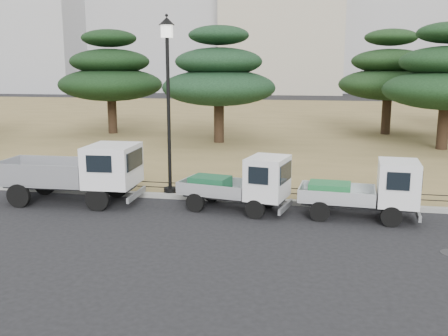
% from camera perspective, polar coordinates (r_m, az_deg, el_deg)
% --- Properties ---
extents(ground, '(220.00, 220.00, 0.00)m').
position_cam_1_polar(ground, '(15.00, -1.53, -6.34)').
color(ground, black).
extents(lawn, '(120.00, 56.00, 0.15)m').
position_cam_1_polar(lawn, '(44.86, 7.33, 5.45)').
color(lawn, olive).
rests_on(lawn, ground).
extents(curb, '(120.00, 0.25, 0.16)m').
position_cam_1_polar(curb, '(17.42, 0.39, -3.56)').
color(curb, gray).
rests_on(curb, ground).
extents(truck_large, '(4.76, 2.08, 2.04)m').
position_cam_1_polar(truck_large, '(17.71, -16.35, -0.27)').
color(truck_large, black).
rests_on(truck_large, ground).
extents(truck_kei_front, '(3.67, 2.07, 1.83)m').
position_cam_1_polar(truck_kei_front, '(16.07, 2.09, -1.78)').
color(truck_kei_front, black).
rests_on(truck_kei_front, ground).
extents(truck_kei_rear, '(3.59, 1.72, 1.83)m').
position_cam_1_polar(truck_kei_rear, '(15.86, 16.09, -2.38)').
color(truck_kei_rear, black).
rests_on(truck_kei_rear, ground).
extents(street_lamp, '(0.55, 0.55, 6.11)m').
position_cam_1_polar(street_lamp, '(17.67, -6.44, 10.37)').
color(street_lamp, black).
rests_on(street_lamp, lawn).
extents(pipe_fence, '(38.00, 0.04, 0.40)m').
position_cam_1_polar(pipe_fence, '(17.47, 0.49, -2.30)').
color(pipe_fence, black).
rests_on(pipe_fence, lawn).
extents(tarp_pile, '(1.88, 1.57, 1.09)m').
position_cam_1_polar(tarp_pile, '(20.24, -19.27, -0.64)').
color(tarp_pile, navy).
rests_on(tarp_pile, lawn).
extents(pine_west_near, '(7.00, 7.00, 7.00)m').
position_cam_1_polar(pine_west_near, '(35.42, -12.84, 10.41)').
color(pine_west_near, black).
rests_on(pine_west_near, lawn).
extents(pine_center_left, '(6.78, 6.78, 6.89)m').
position_cam_1_polar(pine_center_left, '(30.09, -0.59, 10.48)').
color(pine_center_left, black).
rests_on(pine_center_left, lawn).
extents(pine_center_right, '(6.60, 6.60, 7.00)m').
position_cam_1_polar(pine_center_right, '(35.83, 18.32, 10.17)').
color(pine_center_right, black).
rests_on(pine_center_right, lawn).
extents(pine_east_near, '(6.79, 6.79, 6.86)m').
position_cam_1_polar(pine_east_near, '(29.99, 24.16, 9.47)').
color(pine_east_near, black).
rests_on(pine_east_near, lawn).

